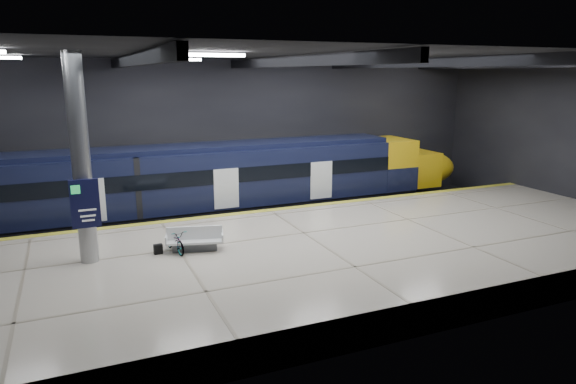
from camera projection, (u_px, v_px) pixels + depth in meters
ground at (294, 251)px, 21.59m from camera, size 30.00×30.00×0.00m
room_shell at (294, 114)px, 20.30m from camera, size 30.10×16.10×8.05m
platform at (321, 258)px, 19.22m from camera, size 30.00×11.00×1.10m
safety_strip at (270, 210)px, 23.80m from camera, size 30.00×0.40×0.01m
rails at (251, 216)px, 26.50m from camera, size 30.00×1.52×0.16m
train at (194, 184)px, 24.94m from camera, size 29.40×2.84×3.79m
bench at (195, 242)px, 18.36m from camera, size 2.17×1.33×0.89m
bicycle at (175, 240)px, 18.19m from camera, size 0.85×1.66×0.83m
pannier_bag at (158, 249)px, 18.01m from camera, size 0.31×0.20×0.35m
info_column at (81, 163)px, 16.60m from camera, size 0.90×0.78×6.90m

